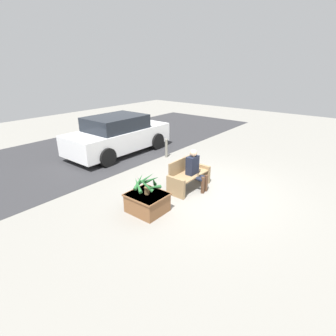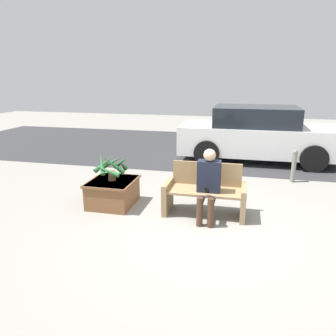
{
  "view_description": "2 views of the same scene",
  "coord_description": "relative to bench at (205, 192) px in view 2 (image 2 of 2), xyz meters",
  "views": [
    {
      "loc": [
        -5.99,
        -3.38,
        3.39
      ],
      "look_at": [
        -0.88,
        0.72,
        0.8
      ],
      "focal_mm": 28.0,
      "sensor_mm": 36.0,
      "label": 1
    },
    {
      "loc": [
        0.43,
        -4.8,
        2.34
      ],
      "look_at": [
        -0.82,
        0.54,
        0.79
      ],
      "focal_mm": 35.0,
      "sensor_mm": 36.0,
      "label": 2
    }
  ],
  "objects": [
    {
      "name": "bollard_post",
      "position": [
        1.74,
        2.22,
        0.01
      ],
      "size": [
        0.11,
        0.11,
        0.76
      ],
      "color": "slate",
      "rests_on": "ground_plane"
    },
    {
      "name": "road_surface",
      "position": [
        0.16,
        5.4,
        -0.39
      ],
      "size": [
        20.0,
        6.0,
        0.01
      ],
      "primitive_type": "cube",
      "color": "#2D2D30",
      "rests_on": "ground_plane"
    },
    {
      "name": "person_seated",
      "position": [
        0.07,
        -0.19,
        0.26
      ],
      "size": [
        0.39,
        0.59,
        1.19
      ],
      "color": "black",
      "rests_on": "ground_plane"
    },
    {
      "name": "bench",
      "position": [
        0.0,
        0.0,
        0.0
      ],
      "size": [
        1.4,
        0.59,
        0.87
      ],
      "color": "#8C704C",
      "rests_on": "ground_plane"
    },
    {
      "name": "parked_car",
      "position": [
        0.97,
        4.1,
        0.36
      ],
      "size": [
        4.34,
        1.98,
        1.53
      ],
      "color": "silver",
      "rests_on": "ground_plane"
    },
    {
      "name": "potted_plant",
      "position": [
        -1.72,
        0.02,
        0.37
      ],
      "size": [
        0.67,
        0.64,
        0.54
      ],
      "color": "brown",
      "rests_on": "planter_box"
    },
    {
      "name": "ground_plane",
      "position": [
        0.16,
        -0.56,
        -0.39
      ],
      "size": [
        30.0,
        30.0,
        0.0
      ],
      "primitive_type": "plane",
      "color": "gray"
    },
    {
      "name": "planter_box",
      "position": [
        -1.72,
        0.01,
        -0.13
      ],
      "size": [
        0.82,
        0.91,
        0.48
      ],
      "color": "brown",
      "rests_on": "ground_plane"
    }
  ]
}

